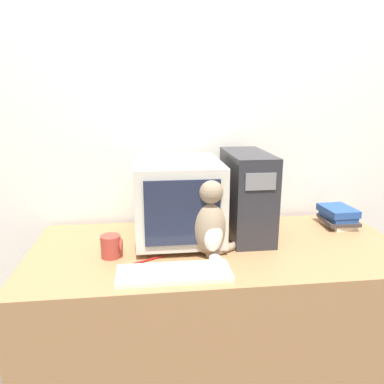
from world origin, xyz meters
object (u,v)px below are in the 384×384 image
Objects in this scene: pen at (148,260)px; mug at (112,246)px; computer_tower at (247,195)px; crt_monitor at (178,199)px; book_stack at (338,216)px; cat at (209,222)px; keyboard at (174,273)px.

mug is at bearing 157.36° from pen.
computer_tower is 0.57m from pen.
crt_monitor is 4.80× the size of mug.
book_stack is 2.10× the size of mug.
crt_monitor is at bearing -176.84° from computer_tower.
book_stack is at bearing 5.30° from crt_monitor.
computer_tower is 0.31m from cat.
book_stack is (0.51, 0.06, -0.15)m from computer_tower.
cat is 0.78m from book_stack.
pen is (-0.15, -0.23, -0.19)m from crt_monitor.
book_stack is at bearing 26.68° from keyboard.
crt_monitor is 0.23m from cat.
crt_monitor is 0.33m from pen.
pen is (-0.10, 0.14, -0.01)m from keyboard.
mug reaches higher than keyboard.
computer_tower is at bearing 16.52° from mug.
computer_tower reaches higher than pen.
computer_tower is 0.96× the size of keyboard.
crt_monitor reaches higher than cat.
computer_tower reaches higher than crt_monitor.
pen is at bearing 125.34° from keyboard.
cat is at bearing -136.03° from computer_tower.
cat is at bearing -3.39° from mug.
cat is (0.11, -0.19, -0.05)m from crt_monitor.
keyboard is at bearing -54.66° from pen.
keyboard is 0.17m from pen.
mug is at bearing 166.82° from cat.
cat is (-0.22, -0.21, -0.06)m from computer_tower.
keyboard is at bearing -39.07° from mug.
keyboard is (-0.38, -0.39, -0.19)m from computer_tower.
pen is at bearing -162.67° from book_stack.
keyboard is 0.99m from book_stack.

